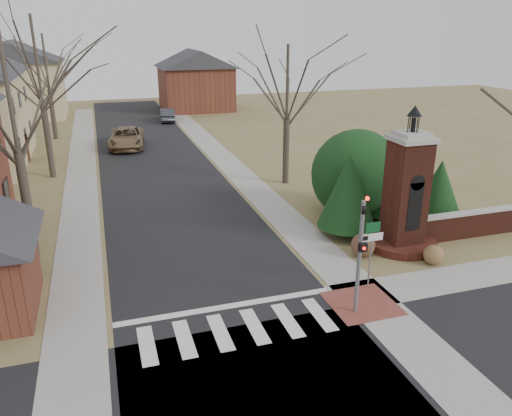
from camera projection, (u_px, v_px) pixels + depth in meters
name	position (u px, v px, depth m)	size (l,w,h in m)	color
ground	(244.00, 343.00, 16.03)	(120.00, 120.00, 0.00)	brown
main_street	(158.00, 168.00, 35.72)	(8.00, 70.00, 0.01)	black
cross_street	(276.00, 407.00, 13.35)	(120.00, 8.00, 0.01)	black
crosswalk_zone	(238.00, 329.00, 16.75)	(8.00, 2.20, 0.02)	silver
stop_bar	(226.00, 307.00, 18.09)	(8.00, 0.35, 0.02)	silver
sidewalk_right_main	(228.00, 163.00, 37.20)	(2.00, 60.00, 0.02)	gray
sidewalk_left	(81.00, 174.00, 34.24)	(2.00, 60.00, 0.02)	gray
curb_apron	(362.00, 304.00, 18.29)	(2.40, 2.40, 0.02)	brown
traffic_signal_pole	(361.00, 246.00, 16.89)	(0.28, 0.41, 4.50)	slate
sign_post	(372.00, 242.00, 18.74)	(0.90, 0.07, 2.75)	slate
brick_gate_monument	(405.00, 202.00, 22.33)	(3.20, 3.20, 6.47)	#512118
brick_garden_wall	(482.00, 222.00, 24.13)	(7.50, 0.50, 1.30)	#512118
house_distant_left	(13.00, 78.00, 54.11)	(10.80, 8.80, 8.53)	#C5B383
house_distant_right	(195.00, 79.00, 60.02)	(8.80, 8.80, 7.30)	brown
evergreen_near	(348.00, 190.00, 23.56)	(2.80, 2.80, 4.10)	#473D33
evergreen_mid	(396.00, 172.00, 25.48)	(3.40, 3.40, 4.70)	#473D33
evergreen_far	(439.00, 187.00, 25.39)	(2.40, 2.40, 3.30)	#473D33
evergreen_mass	(357.00, 171.00, 26.28)	(4.80, 4.80, 4.80)	black
bare_tree_0	(6.00, 78.00, 19.45)	(8.05, 8.05, 11.15)	#473D33
bare_tree_1	(35.00, 53.00, 30.97)	(8.40, 8.40, 11.64)	#473D33
bare_tree_2	(45.00, 58.00, 42.81)	(7.35, 7.35, 10.19)	#473D33
bare_tree_3	(288.00, 77.00, 30.20)	(7.00, 7.00, 9.70)	#473D33
pickup_truck	(127.00, 138.00, 41.58)	(2.74, 5.93, 1.65)	#7D6344
distant_car	(167.00, 115.00, 53.19)	(1.46, 4.18, 1.38)	#383B41
dry_shrub_left	(363.00, 245.00, 21.91)	(1.07, 1.07, 1.07)	brown
dry_shrub_right	(434.00, 255.00, 21.22)	(0.86, 0.86, 0.86)	brown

